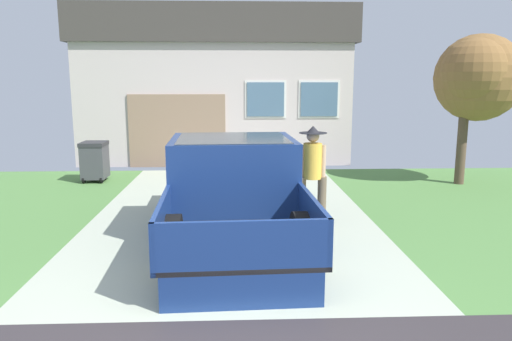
% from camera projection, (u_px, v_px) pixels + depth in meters
% --- Properties ---
extents(pickup_truck, '(2.32, 5.22, 1.62)m').
position_uv_depth(pickup_truck, '(233.00, 191.00, 8.11)').
color(pickup_truck, navy).
rests_on(pickup_truck, ground).
extents(person_with_hat, '(0.51, 0.48, 1.79)m').
position_uv_depth(person_with_hat, '(312.00, 170.00, 8.31)').
color(person_with_hat, brown).
rests_on(person_with_hat, ground).
extents(handbag, '(0.35, 0.19, 0.45)m').
position_uv_depth(handbag, '(300.00, 224.00, 8.22)').
color(handbag, beige).
rests_on(handbag, ground).
extents(house_with_garage, '(8.65, 6.90, 4.78)m').
position_uv_depth(house_with_garage, '(218.00, 85.00, 17.42)').
color(house_with_garage, beige).
rests_on(house_with_garage, ground).
extents(front_yard_tree, '(2.11, 2.18, 3.68)m').
position_uv_depth(front_yard_tree, '(477.00, 77.00, 11.66)').
color(front_yard_tree, brown).
rests_on(front_yard_tree, ground).
extents(wheeled_trash_bin, '(0.60, 0.72, 1.02)m').
position_uv_depth(wheeled_trash_bin, '(95.00, 160.00, 12.34)').
color(wheeled_trash_bin, '#424247').
rests_on(wheeled_trash_bin, ground).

